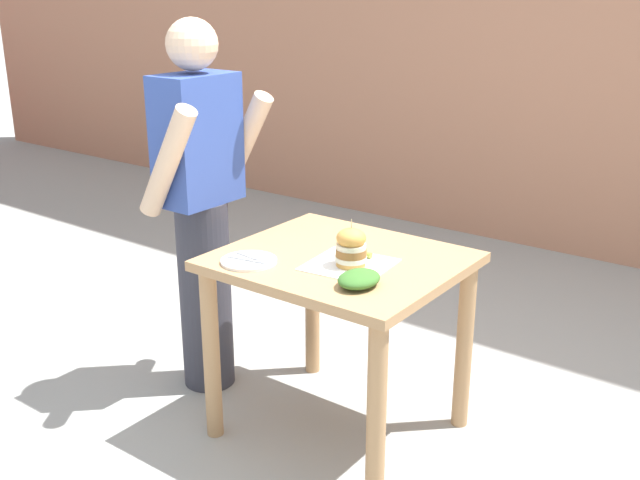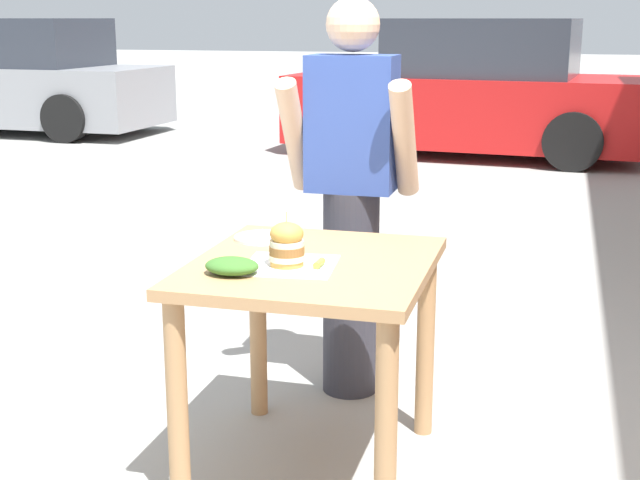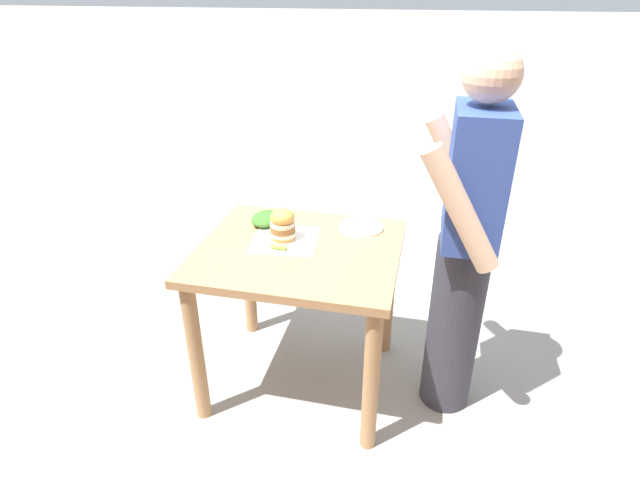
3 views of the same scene
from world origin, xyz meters
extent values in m
plane|color=#9E9E99|center=(0.00, 0.00, 0.00)|extent=(80.00, 80.00, 0.00)
cube|color=tan|center=(0.00, 0.00, 0.77)|extent=(0.81, 0.92, 0.04)
cylinder|color=tan|center=(-0.34, -0.40, 0.38)|extent=(0.07, 0.07, 0.75)
cylinder|color=tan|center=(0.34, -0.40, 0.38)|extent=(0.07, 0.07, 0.75)
cylinder|color=tan|center=(-0.34, 0.40, 0.38)|extent=(0.07, 0.07, 0.75)
cylinder|color=tan|center=(0.34, 0.40, 0.38)|extent=(0.07, 0.07, 0.75)
cube|color=white|center=(-0.06, -0.08, 0.79)|extent=(0.33, 0.33, 0.00)
cylinder|color=gold|center=(-0.06, -0.09, 0.80)|extent=(0.11, 0.11, 0.02)
cylinder|color=beige|center=(-0.06, -0.09, 0.82)|extent=(0.12, 0.12, 0.02)
cylinder|color=brown|center=(-0.06, -0.09, 0.85)|extent=(0.12, 0.12, 0.03)
cylinder|color=beige|center=(-0.06, -0.09, 0.87)|extent=(0.12, 0.12, 0.02)
ellipsoid|color=gold|center=(-0.06, -0.09, 0.90)|extent=(0.11, 0.11, 0.08)
cylinder|color=#D1B77F|center=(-0.06, -0.09, 0.95)|extent=(0.00, 0.00, 0.05)
cylinder|color=#8EA83D|center=(0.05, -0.08, 0.81)|extent=(0.03, 0.07, 0.02)
cylinder|color=white|center=(-0.26, 0.25, 0.80)|extent=(0.22, 0.22, 0.01)
cylinder|color=silver|center=(-0.28, 0.25, 0.81)|extent=(0.04, 0.17, 0.01)
cylinder|color=silver|center=(-0.25, 0.25, 0.81)|extent=(0.03, 0.17, 0.01)
ellipsoid|color=#386B28|center=(-0.21, -0.23, 0.82)|extent=(0.18, 0.14, 0.06)
cylinder|color=#33333D|center=(-0.04, 0.74, 0.45)|extent=(0.24, 0.24, 0.90)
cube|color=#334C9E|center=(-0.04, 0.74, 1.18)|extent=(0.36, 0.22, 0.56)
sphere|color=beige|center=(-0.04, 0.74, 1.58)|extent=(0.22, 0.22, 0.22)
cylinder|color=beige|center=(-0.27, 0.68, 1.13)|extent=(0.09, 0.34, 0.50)
cylinder|color=beige|center=(0.19, 0.68, 1.13)|extent=(0.09, 0.34, 0.50)
cube|color=black|center=(7.20, 7.78, 0.54)|extent=(4.26, 1.86, 0.80)
cube|color=#2D333D|center=(7.35, 7.77, 1.27)|extent=(2.16, 1.64, 0.66)
cylinder|color=black|center=(5.87, 7.02, 0.32)|extent=(0.65, 0.25, 0.64)
cylinder|color=black|center=(5.93, 8.63, 0.32)|extent=(0.65, 0.25, 0.64)
cylinder|color=black|center=(8.47, 6.92, 0.32)|extent=(0.65, 0.25, 0.64)
cylinder|color=black|center=(8.54, 8.53, 0.32)|extent=(0.65, 0.25, 0.64)
camera|label=1|loc=(-2.29, -1.59, 1.82)|focal=42.00mm
camera|label=2|loc=(0.80, -2.86, 1.61)|focal=50.00mm
camera|label=3|loc=(1.95, 0.55, 1.88)|focal=28.00mm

